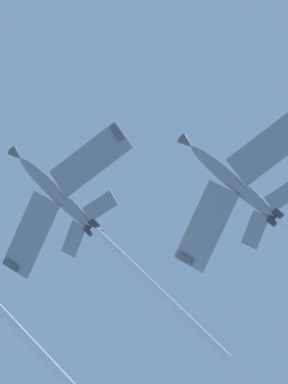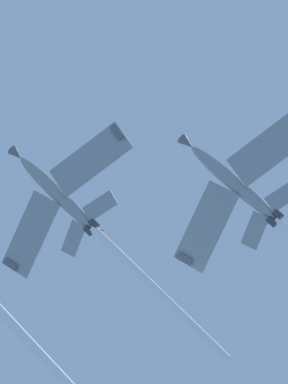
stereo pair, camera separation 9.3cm
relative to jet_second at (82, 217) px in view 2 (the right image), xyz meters
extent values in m
cylinder|color=white|center=(12.02, -7.21, -0.19)|extent=(10.29, 18.70, 11.80)
ellipsoid|color=gray|center=(1.68, 3.31, 1.96)|extent=(6.51, 10.75, 6.81)
cone|color=#595E60|center=(4.36, 8.59, 5.09)|extent=(1.96, 2.30, 1.81)
ellipsoid|color=black|center=(2.39, 4.72, 3.47)|extent=(2.20, 3.04, 2.10)
cube|color=gray|center=(-3.35, 5.12, 1.50)|extent=(9.50, 5.20, 1.86)
cube|color=#595E60|center=(-7.15, 6.69, 1.46)|extent=(1.05, 1.76, 0.95)
cube|color=gray|center=(6.11, 0.32, 1.50)|extent=(8.95, 8.37, 1.86)
cube|color=#595E60|center=(9.62, -1.82, 1.46)|extent=(1.61, 1.70, 0.95)
cube|color=gray|center=(-2.35, 0.40, -0.38)|extent=(3.81, 2.20, 0.98)
cube|color=gray|center=(1.71, -1.66, -0.38)|extent=(3.73, 3.72, 0.98)
cube|color=#595E60|center=(-0.54, -1.06, 0.95)|extent=(1.71, 3.14, 3.60)
cylinder|color=#38383D|center=(-1.02, -1.02, -0.84)|extent=(1.28, 1.48, 1.17)
cylinder|color=#38383D|center=(-0.22, -1.42, -0.84)|extent=(1.28, 1.48, 1.17)
cylinder|color=white|center=(-4.68, -9.22, -5.58)|extent=(8.95, 16.47, 10.10)
ellipsoid|color=gray|center=(-16.21, -2.57, -2.66)|extent=(6.62, 10.70, 6.82)
cone|color=#595E60|center=(-13.47, 2.68, 0.48)|extent=(1.98, 2.31, 1.81)
ellipsoid|color=black|center=(-15.48, -1.18, -1.15)|extent=(2.23, 3.03, 2.11)
cube|color=gray|center=(-21.22, -0.70, -3.12)|extent=(9.52, 5.30, 1.86)
cube|color=gray|center=(-11.82, -5.61, -3.12)|extent=(8.91, 8.42, 1.86)
cube|color=#595E60|center=(-8.34, -7.79, -3.16)|extent=(1.62, 1.70, 0.95)
cube|color=gray|center=(-20.28, -5.43, -5.00)|extent=(3.83, 2.24, 0.98)
cube|color=gray|center=(-16.24, -7.54, -5.00)|extent=(3.71, 3.74, 0.98)
cube|color=#595E60|center=(-18.48, -6.91, -3.67)|extent=(1.75, 3.13, 3.60)
cylinder|color=#38383D|center=(-18.96, -6.86, -5.46)|extent=(1.29, 1.49, 1.18)
cylinder|color=#38383D|center=(-18.16, -7.28, -5.46)|extent=(1.29, 1.49, 1.18)
camera|label=1|loc=(-14.81, 16.48, -93.62)|focal=84.20mm
camera|label=2|loc=(-14.72, 16.52, -93.62)|focal=84.20mm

